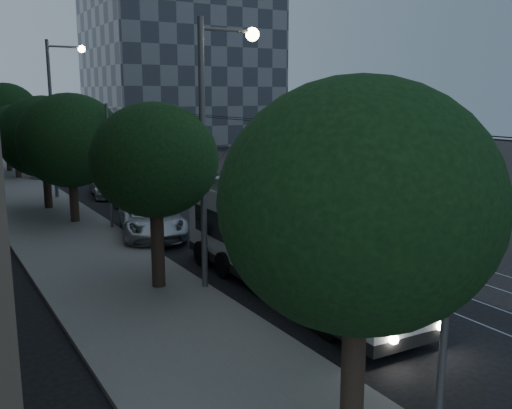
{
  "coord_description": "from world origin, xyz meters",
  "views": [
    {
      "loc": [
        -12.99,
        -16.41,
        6.42
      ],
      "look_at": [
        -1.3,
        3.21,
        1.99
      ],
      "focal_mm": 40.0,
      "sensor_mm": 36.0,
      "label": 1
    }
  ],
  "objects": [
    {
      "name": "trolleybus",
      "position": [
        -2.9,
        -1.44,
        1.59
      ],
      "size": [
        2.75,
        11.59,
        5.63
      ],
      "rotation": [
        0.0,
        0.0,
        -0.03
      ],
      "color": "white",
      "rests_on": "ground"
    },
    {
      "name": "car_white_d",
      "position": [
        -4.3,
        29.94,
        0.79
      ],
      "size": [
        3.54,
        5.01,
        1.58
      ],
      "primitive_type": "imported",
      "rotation": [
        0.0,
        0.0,
        -0.4
      ],
      "color": "silver",
      "rests_on": "ground"
    },
    {
      "name": "tree_3",
      "position": [
        -6.93,
        16.53,
        4.11
      ],
      "size": [
        4.97,
        4.97,
        6.36
      ],
      "color": "black",
      "rests_on": "ground"
    },
    {
      "name": "car_white_c",
      "position": [
        -2.7,
        26.67,
        0.61
      ],
      "size": [
        2.67,
        3.94,
        1.23
      ],
      "primitive_type": "imported",
      "rotation": [
        0.0,
        0.0,
        0.41
      ],
      "color": "#BDBCC1",
      "rests_on": "ground"
    },
    {
      "name": "car_white_a",
      "position": [
        -2.7,
        14.0,
        0.7
      ],
      "size": [
        1.99,
        4.23,
        1.4
      ],
      "primitive_type": "imported",
      "rotation": [
        0.0,
        0.0,
        0.08
      ],
      "color": "silver",
      "rests_on": "ground"
    },
    {
      "name": "pickup_silver",
      "position": [
        -4.04,
        8.0,
        0.82
      ],
      "size": [
        4.13,
        6.41,
        1.64
      ],
      "primitive_type": "imported",
      "rotation": [
        0.0,
        0.0,
        -0.25
      ],
      "color": "#BABEC2",
      "rests_on": "ground"
    },
    {
      "name": "ground",
      "position": [
        0.0,
        0.0,
        0.0
      ],
      "size": [
        120.0,
        120.0,
        0.0
      ],
      "primitive_type": "plane",
      "color": "black",
      "rests_on": "ground"
    },
    {
      "name": "tree_4",
      "position": [
        -6.5,
        29.99,
        3.87
      ],
      "size": [
        3.93,
        3.93,
        5.66
      ],
      "color": "black",
      "rests_on": "ground"
    },
    {
      "name": "tram_rails",
      "position": [
        2.5,
        20.0,
        0.01
      ],
      "size": [
        4.52,
        90.0,
        0.02
      ],
      "color": "#9B9BA3",
      "rests_on": "ground"
    },
    {
      "name": "streetlamp_far",
      "position": [
        -5.39,
        19.78,
        5.8
      ],
      "size": [
        2.33,
        0.44,
        9.59
      ],
      "color": "#5D5D60",
      "rests_on": "ground"
    },
    {
      "name": "tree_2",
      "position": [
        -6.5,
        12.23,
        4.18
      ],
      "size": [
        5.11,
        5.11,
        6.5
      ],
      "color": "black",
      "rests_on": "ground"
    },
    {
      "name": "streetlamp_near",
      "position": [
        -4.8,
        -0.03,
        5.33
      ],
      "size": [
        2.16,
        0.44,
        8.74
      ],
      "color": "#5D5D60",
      "rests_on": "ground"
    },
    {
      "name": "tree_0",
      "position": [
        -6.5,
        -9.0,
        4.53
      ],
      "size": [
        4.94,
        4.94,
        6.77
      ],
      "color": "black",
      "rests_on": "ground"
    },
    {
      "name": "building_distant_right",
      "position": [
        18.0,
        55.0,
        12.0
      ],
      "size": [
        22.0,
        18.0,
        24.0
      ],
      "primitive_type": "cube",
      "color": "#3A404A",
      "rests_on": "ground"
    },
    {
      "name": "overhead_wires",
      "position": [
        -4.97,
        20.0,
        3.47
      ],
      "size": [
        2.23,
        90.0,
        6.0
      ],
      "color": "black",
      "rests_on": "ground"
    },
    {
      "name": "car_white_b",
      "position": [
        -2.7,
        19.5,
        0.72
      ],
      "size": [
        2.74,
        5.19,
        1.43
      ],
      "primitive_type": "imported",
      "rotation": [
        0.0,
        0.0,
        -0.15
      ],
      "color": "silver",
      "rests_on": "ground"
    },
    {
      "name": "tree_5",
      "position": [
        -6.5,
        34.63,
        4.91
      ],
      "size": [
        5.36,
        5.36,
        7.34
      ],
      "color": "black",
      "rests_on": "ground"
    },
    {
      "name": "tree_1",
      "position": [
        -6.5,
        0.8,
        4.33
      ],
      "size": [
        4.1,
        4.1,
        6.2
      ],
      "color": "black",
      "rests_on": "ground"
    },
    {
      "name": "sidewalk",
      "position": [
        -7.5,
        20.0,
        0.07
      ],
      "size": [
        5.0,
        90.0,
        0.15
      ],
      "primitive_type": "cube",
      "color": "gray",
      "rests_on": "ground"
    }
  ]
}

